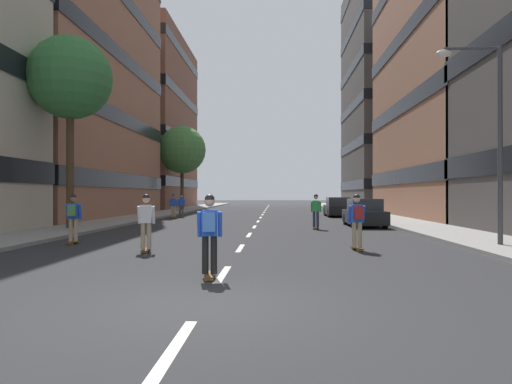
% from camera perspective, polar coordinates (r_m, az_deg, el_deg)
% --- Properties ---
extents(ground_plane, '(186.81, 186.81, 0.00)m').
position_cam_1_polar(ground_plane, '(38.63, 0.71, -2.88)').
color(ground_plane, '#28282B').
extents(sidewalk_left, '(3.19, 85.62, 0.14)m').
position_cam_1_polar(sidewalk_left, '(43.65, -10.75, -2.47)').
color(sidewalk_left, gray).
rests_on(sidewalk_left, ground_plane).
extents(sidewalk_right, '(3.19, 85.62, 0.14)m').
position_cam_1_polar(sidewalk_right, '(43.17, 12.63, -2.50)').
color(sidewalk_right, gray).
rests_on(sidewalk_right, ground_plane).
extents(lane_markings, '(0.16, 72.20, 0.01)m').
position_cam_1_polar(lane_markings, '(40.49, 0.80, -2.75)').
color(lane_markings, silver).
rests_on(lane_markings, ground_plane).
extents(building_left_mid, '(12.80, 22.12, 27.89)m').
position_cam_1_polar(building_left_mid, '(41.59, -24.28, 16.92)').
color(building_left_mid, '#9E6B51').
rests_on(building_left_mid, ground_plane).
extents(building_left_far, '(12.80, 19.93, 21.24)m').
position_cam_1_polar(building_left_far, '(61.83, -14.54, 8.08)').
color(building_left_far, brown).
rests_on(building_left_far, ground_plane).
extents(building_right_mid, '(12.80, 19.85, 20.45)m').
position_cam_1_polar(building_right_mid, '(39.66, 26.11, 12.22)').
color(building_right_mid, '#9E6B51').
rests_on(building_right_mid, ground_plane).
extents(building_right_far, '(12.80, 17.62, 28.43)m').
position_cam_1_polar(building_right_far, '(61.81, 17.34, 11.47)').
color(building_right_far, '#4C4744').
rests_on(building_right_far, ground_plane).
extents(parked_car_near, '(1.82, 4.40, 1.52)m').
position_cam_1_polar(parked_car_near, '(37.59, 9.82, -1.88)').
color(parked_car_near, black).
rests_on(parked_car_near, ground_plane).
extents(parked_car_mid, '(1.82, 4.40, 1.52)m').
position_cam_1_polar(parked_car_mid, '(26.44, 12.96, -2.57)').
color(parked_car_mid, black).
rests_on(parked_car_mid, ground_plane).
extents(street_tree_near, '(5.01, 5.01, 8.83)m').
position_cam_1_polar(street_tree_near, '(50.66, -8.93, 5.06)').
color(street_tree_near, '#4C3823').
rests_on(street_tree_near, sidewalk_left).
extents(street_tree_mid, '(4.00, 4.00, 9.28)m').
position_cam_1_polar(street_tree_mid, '(25.11, -21.54, 12.63)').
color(street_tree_mid, '#4C3823').
rests_on(street_tree_mid, sidewalk_left).
extents(streetlamp_right, '(2.13, 0.30, 6.50)m').
position_cam_1_polar(streetlamp_right, '(17.27, 26.31, 7.62)').
color(streetlamp_right, '#3F3F44').
rests_on(streetlamp_right, sidewalk_right).
extents(skater_0, '(0.56, 0.92, 1.78)m').
position_cam_1_polar(skater_0, '(36.31, -9.02, -1.49)').
color(skater_0, brown).
rests_on(skater_0, ground_plane).
extents(skater_1, '(0.55, 0.92, 1.78)m').
position_cam_1_polar(skater_1, '(17.99, -21.24, -2.67)').
color(skater_1, brown).
rests_on(skater_1, ground_plane).
extents(skater_2, '(0.55, 0.92, 1.78)m').
position_cam_1_polar(skater_2, '(14.83, -13.15, -3.32)').
color(skater_2, brown).
rests_on(skater_2, ground_plane).
extents(skater_3, '(0.55, 0.91, 1.78)m').
position_cam_1_polar(skater_3, '(10.03, -5.64, -4.63)').
color(skater_3, brown).
rests_on(skater_3, ground_plane).
extents(skater_4, '(0.55, 0.92, 1.78)m').
position_cam_1_polar(skater_4, '(15.20, 12.13, -3.13)').
color(skater_4, brown).
rests_on(skater_4, ground_plane).
extents(skater_5, '(0.57, 0.92, 1.78)m').
position_cam_1_polar(skater_5, '(23.97, 7.25, -2.14)').
color(skater_5, brown).
rests_on(skater_5, ground_plane).
extents(skater_6, '(0.54, 0.91, 1.78)m').
position_cam_1_polar(skater_6, '(34.89, -9.97, -1.54)').
color(skater_6, brown).
rests_on(skater_6, ground_plane).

